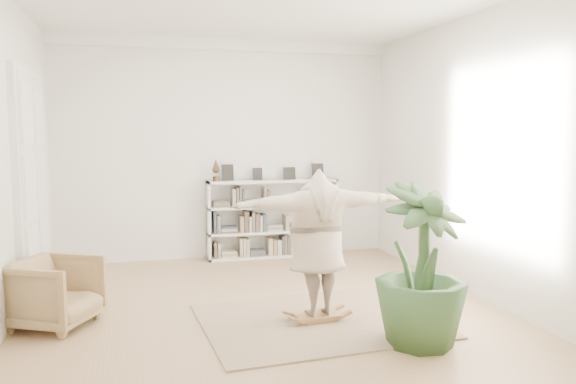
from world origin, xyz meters
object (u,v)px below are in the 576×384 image
object	(u,v)px
armchair	(54,293)
person	(318,239)
rocker_board	(317,316)
bookshelf	(272,219)
houseplant	(421,265)

from	to	relation	value
armchair	person	xyz separation A→B (m)	(2.79, -0.56, 0.56)
rocker_board	person	distance (m)	0.86
bookshelf	houseplant	xyz separation A→B (m)	(0.52, -4.26, 0.17)
rocker_board	person	xyz separation A→B (m)	(0.00, 0.00, 0.86)
bookshelf	rocker_board	size ratio (longest dim) A/B	4.19
armchair	houseplant	world-z (taller)	houseplant
armchair	rocker_board	distance (m)	2.86
bookshelf	armchair	bearing A→B (deg)	-137.42
rocker_board	person	world-z (taller)	person
houseplant	rocker_board	bearing A→B (deg)	130.63
armchair	rocker_board	xyz separation A→B (m)	(2.79, -0.56, -0.31)
bookshelf	rocker_board	xyz separation A→B (m)	(-0.26, -3.35, -0.57)
rocker_board	person	size ratio (longest dim) A/B	0.27
person	houseplant	world-z (taller)	person
person	houseplant	distance (m)	1.20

